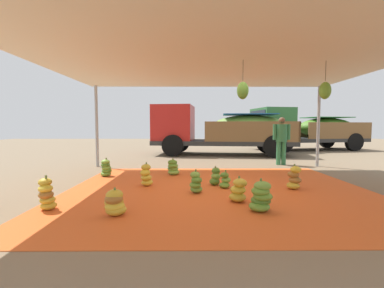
{
  "coord_description": "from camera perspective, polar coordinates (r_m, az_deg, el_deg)",
  "views": [
    {
      "loc": [
        -0.61,
        -5.6,
        1.39
      ],
      "look_at": [
        -0.56,
        1.61,
        0.9
      ],
      "focal_mm": 24.29,
      "sensor_mm": 36.0,
      "label": 1
    }
  ],
  "objects": [
    {
      "name": "banana_bunch_9",
      "position": [
        4.97,
        -29.28,
        -9.79
      ],
      "size": [
        0.35,
        0.37,
        0.58
      ],
      "color": "gold",
      "rests_on": "tarp_orange"
    },
    {
      "name": "worker_0",
      "position": [
        9.85,
        19.05,
        1.44
      ],
      "size": [
        0.63,
        0.38,
        1.71
      ],
      "color": "#337A4C",
      "rests_on": "ground"
    },
    {
      "name": "banana_bunch_0",
      "position": [
        6.14,
        -10.03,
        -6.89
      ],
      "size": [
        0.36,
        0.38,
        0.55
      ],
      "color": "gold",
      "rests_on": "tarp_orange"
    },
    {
      "name": "banana_bunch_11",
      "position": [
        7.58,
        -18.35,
        -5.11
      ],
      "size": [
        0.39,
        0.38,
        0.51
      ],
      "color": "#60932D",
      "rests_on": "tarp_orange"
    },
    {
      "name": "banana_bunch_6",
      "position": [
        5.43,
        0.85,
        -8.56
      ],
      "size": [
        0.36,
        0.36,
        0.49
      ],
      "color": "#6B9E38",
      "rests_on": "tarp_orange"
    },
    {
      "name": "banana_bunch_5",
      "position": [
        6.17,
        5.15,
        -7.21
      ],
      "size": [
        0.36,
        0.35,
        0.44
      ],
      "color": "#477523",
      "rests_on": "tarp_orange"
    },
    {
      "name": "banana_bunch_7",
      "position": [
        6.19,
        21.53,
        -7.01
      ],
      "size": [
        0.41,
        0.4,
        0.55
      ],
      "color": "gold",
      "rests_on": "tarp_orange"
    },
    {
      "name": "banana_bunch_1",
      "position": [
        4.91,
        10.14,
        -10.08
      ],
      "size": [
        0.42,
        0.42,
        0.47
      ],
      "color": "gold",
      "rests_on": "tarp_orange"
    },
    {
      "name": "banana_bunch_3",
      "position": [
        5.91,
        7.26,
        -7.99
      ],
      "size": [
        0.33,
        0.33,
        0.41
      ],
      "color": "#60932D",
      "rests_on": "tarp_orange"
    },
    {
      "name": "cargo_truck_main",
      "position": [
        12.71,
        5.9,
        3.23
      ],
      "size": [
        6.88,
        3.0,
        2.4
      ],
      "color": "#2D2D2D",
      "rests_on": "ground"
    },
    {
      "name": "banana_bunch_10",
      "position": [
        4.46,
        14.91,
        -11.18
      ],
      "size": [
        0.42,
        0.44,
        0.53
      ],
      "color": "#60932D",
      "rests_on": "tarp_orange"
    },
    {
      "name": "banana_bunch_8",
      "position": [
        7.42,
        -4.18,
        -5.22
      ],
      "size": [
        0.46,
        0.47,
        0.48
      ],
      "color": "#75A83D",
      "rests_on": "tarp_orange"
    },
    {
      "name": "tent_canopy",
      "position": [
        5.7,
        6.16,
        17.5
      ],
      "size": [
        8.0,
        7.0,
        2.82
      ],
      "color": "#9EA0A5",
      "rests_on": "ground"
    },
    {
      "name": "cargo_truck_far",
      "position": [
        16.54,
        23.52,
        3.05
      ],
      "size": [
        6.62,
        3.47,
        2.4
      ],
      "color": "#2D2D2D",
      "rests_on": "ground"
    },
    {
      "name": "banana_bunch_4",
      "position": [
        4.31,
        -16.6,
        -12.32
      ],
      "size": [
        0.45,
        0.45,
        0.43
      ],
      "color": "gold",
      "rests_on": "tarp_orange"
    },
    {
      "name": "tarp_orange",
      "position": [
        5.8,
        5.7,
        -9.92
      ],
      "size": [
        6.54,
        5.58,
        0.01
      ],
      "primitive_type": "cube",
      "color": "#E05B23",
      "rests_on": "ground"
    },
    {
      "name": "ground_plane",
      "position": [
        8.73,
        3.6,
        -5.24
      ],
      "size": [
        40.0,
        40.0,
        0.0
      ],
      "primitive_type": "plane",
      "color": "#7F6B51"
    }
  ]
}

